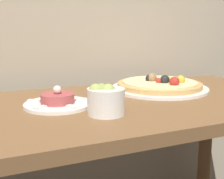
# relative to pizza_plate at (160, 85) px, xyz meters

# --- Properties ---
(dining_table) EXTENTS (1.47, 0.61, 0.73)m
(dining_table) POSITION_rel_pizza_plate_xyz_m (-0.32, -0.11, -0.12)
(dining_table) COLOR brown
(dining_table) RESTS_ON ground_plane
(pizza_plate) EXTENTS (0.36, 0.36, 0.06)m
(pizza_plate) POSITION_rel_pizza_plate_xyz_m (0.00, 0.00, 0.00)
(pizza_plate) COLOR white
(pizza_plate) RESTS_ON dining_table
(tartare_plate) EXTENTS (0.20, 0.20, 0.06)m
(tartare_plate) POSITION_rel_pizza_plate_xyz_m (-0.41, -0.09, -0.00)
(tartare_plate) COLOR white
(tartare_plate) RESTS_ON dining_table
(small_bowl) EXTENTS (0.10, 0.10, 0.09)m
(small_bowl) POSITION_rel_pizza_plate_xyz_m (-0.31, -0.22, 0.03)
(small_bowl) COLOR white
(small_bowl) RESTS_ON dining_table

